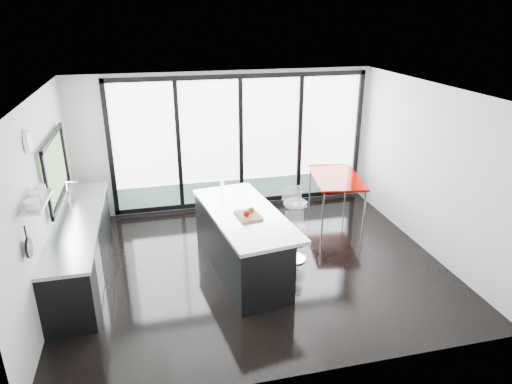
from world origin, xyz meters
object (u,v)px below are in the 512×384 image
object	(u,v)px
bar_stool_far	(295,222)
red_table	(335,196)
island	(240,241)
bar_stool_near	(294,242)

from	to	relation	value
bar_stool_far	red_table	world-z (taller)	red_table
bar_stool_far	red_table	distance (m)	1.46
red_table	bar_stool_far	bearing A→B (deg)	-141.79
island	bar_stool_far	bearing A→B (deg)	32.39
island	red_table	bearing A→B (deg)	35.42
bar_stool_far	red_table	xyz separation A→B (m)	(1.15, 0.90, 0.03)
bar_stool_near	bar_stool_far	size ratio (longest dim) A/B	0.83
island	bar_stool_near	world-z (taller)	island
island	bar_stool_far	xyz separation A→B (m)	(1.13, 0.72, -0.12)
bar_stool_far	island	bearing A→B (deg)	-152.49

